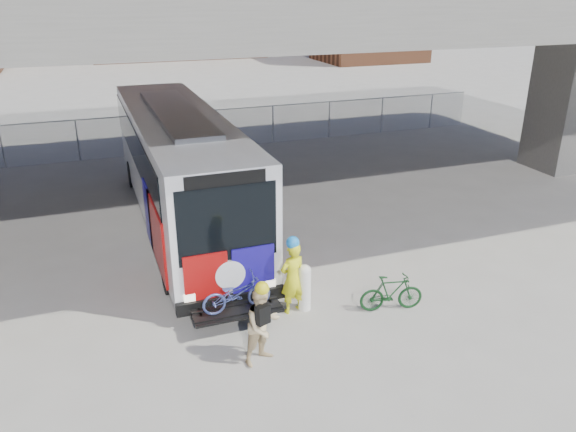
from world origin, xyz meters
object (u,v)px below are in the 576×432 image
cyclist_tan (263,324)px  bollard (304,286)px  bus (179,160)px  bike_parked (391,293)px  cyclist_hivis (293,276)px

cyclist_tan → bollard: bearing=24.8°
bus → bike_parked: (3.62, -7.09, -1.65)m
bollard → bike_parked: 2.06m
bollard → bike_parked: bearing=-21.6°
cyclist_tan → bike_parked: (3.44, 0.81, -0.40)m
bus → cyclist_tan: size_ratio=7.07×
bus → cyclist_hivis: (1.41, -6.34, -1.18)m
bollard → bus: bearing=105.1°
cyclist_hivis → cyclist_tan: size_ratio=1.06×
bollard → cyclist_hivis: size_ratio=0.60×
bike_parked → bus: bearing=39.1°
cyclist_hivis → bollard: bearing=167.8°
bus → bollard: (1.71, -6.34, -1.48)m
bus → bollard: size_ratio=11.00×
bollard → cyclist_tan: bearing=-134.4°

